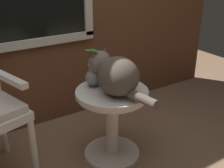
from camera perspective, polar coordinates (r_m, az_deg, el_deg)
The scene contains 3 objects.
wicker_side_table at distance 2.13m, azimuth -0.00°, elevation -5.70°, with size 0.53×0.53×0.56m.
cat at distance 1.95m, azimuth 0.68°, elevation 1.95°, with size 0.31×0.62×0.29m.
pewter_vase_with_ivy at distance 2.08m, azimuth -3.71°, elevation 1.85°, with size 0.12×0.12×0.28m.
Camera 1 is at (-0.77, -1.51, 1.42)m, focal length 46.16 mm.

